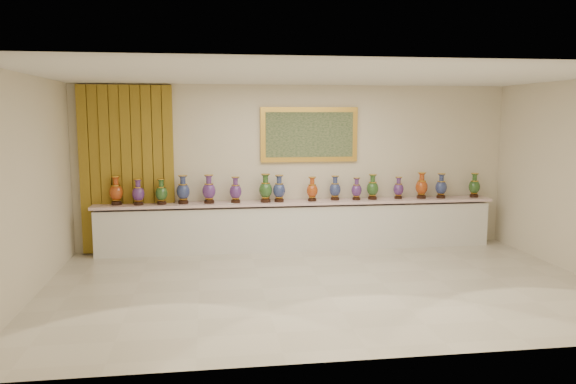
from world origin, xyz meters
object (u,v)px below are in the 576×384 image
counter (298,226)px  vase_2 (161,193)px  vase_1 (138,193)px  vase_0 (116,192)px

counter → vase_2: (-2.44, -0.05, 0.67)m
counter → vase_1: (-2.83, -0.06, 0.67)m
counter → vase_2: vase_2 is taller
counter → vase_2: 2.53m
vase_0 → vase_1: bearing=-10.4°
counter → vase_0: (-3.21, 0.01, 0.69)m
counter → vase_2: size_ratio=16.10×
counter → vase_1: bearing=-178.8°
counter → vase_0: size_ratio=14.43×
vase_0 → vase_2: 0.78m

